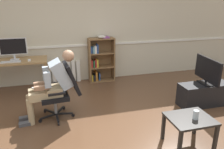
{
  "coord_description": "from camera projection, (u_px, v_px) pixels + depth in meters",
  "views": [
    {
      "loc": [
        -0.86,
        -2.86,
        2.03
      ],
      "look_at": [
        0.15,
        0.85,
        0.7
      ],
      "focal_mm": 35.36,
      "sensor_mm": 36.0,
      "label": 1
    }
  ],
  "objects": [
    {
      "name": "ground_plane",
      "position": [
        117.0,
        134.0,
        3.48
      ],
      "size": [
        18.0,
        18.0,
        0.0
      ],
      "primitive_type": "plane",
      "color": "brown"
    },
    {
      "name": "back_wall",
      "position": [
        87.0,
        27.0,
        5.46
      ],
      "size": [
        12.0,
        0.13,
        2.7
      ],
      "color": "beige",
      "rests_on": "ground_plane"
    },
    {
      "name": "computer_desk",
      "position": [
        15.0,
        65.0,
        4.81
      ],
      "size": [
        1.38,
        0.63,
        0.76
      ],
      "color": "#9E7547",
      "rests_on": "ground_plane"
    },
    {
      "name": "imac_monitor",
      "position": [
        13.0,
        47.0,
        4.76
      ],
      "size": [
        0.57,
        0.14,
        0.47
      ],
      "color": "silver",
      "rests_on": "computer_desk"
    },
    {
      "name": "keyboard",
      "position": [
        11.0,
        62.0,
        4.63
      ],
      "size": [
        0.4,
        0.12,
        0.02
      ],
      "primitive_type": "cube",
      "color": "silver",
      "rests_on": "computer_desk"
    },
    {
      "name": "computer_mouse",
      "position": [
        29.0,
        60.0,
        4.74
      ],
      "size": [
        0.06,
        0.1,
        0.03
      ],
      "primitive_type": "cube",
      "color": "white",
      "rests_on": "computer_desk"
    },
    {
      "name": "bookshelf",
      "position": [
        100.0,
        60.0,
        5.59
      ],
      "size": [
        0.65,
        0.29,
        1.16
      ],
      "color": "brown",
      "rests_on": "ground_plane"
    },
    {
      "name": "radiator",
      "position": [
        64.0,
        72.0,
        5.55
      ],
      "size": [
        0.82,
        0.08,
        0.55
      ],
      "color": "white",
      "rests_on": "ground_plane"
    },
    {
      "name": "office_chair",
      "position": [
        62.0,
        89.0,
        3.86
      ],
      "size": [
        0.77,
        0.62,
        0.99
      ],
      "rotation": [
        0.0,
        0.0,
        -1.47
      ],
      "color": "black",
      "rests_on": "ground_plane"
    },
    {
      "name": "person_seated",
      "position": [
        52.0,
        84.0,
        3.76
      ],
      "size": [
        1.02,
        0.42,
        1.21
      ],
      "rotation": [
        0.0,
        0.0,
        -1.47
      ],
      "color": "tan",
      "rests_on": "ground_plane"
    },
    {
      "name": "tv_stand",
      "position": [
        204.0,
        94.0,
        4.38
      ],
      "size": [
        1.02,
        0.38,
        0.45
      ],
      "color": "black",
      "rests_on": "ground_plane"
    },
    {
      "name": "tv_screen",
      "position": [
        208.0,
        71.0,
        4.22
      ],
      "size": [
        0.23,
        0.79,
        0.51
      ],
      "rotation": [
        0.0,
        0.0,
        1.48
      ],
      "color": "black",
      "rests_on": "tv_stand"
    },
    {
      "name": "coffee_table",
      "position": [
        190.0,
        122.0,
        3.11
      ],
      "size": [
        0.62,
        0.51,
        0.45
      ],
      "color": "black",
      "rests_on": "ground_plane"
    },
    {
      "name": "drinking_glass",
      "position": [
        196.0,
        115.0,
        3.04
      ],
      "size": [
        0.08,
        0.08,
        0.13
      ],
      "primitive_type": "cylinder",
      "color": "silver",
      "rests_on": "coffee_table"
    }
  ]
}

